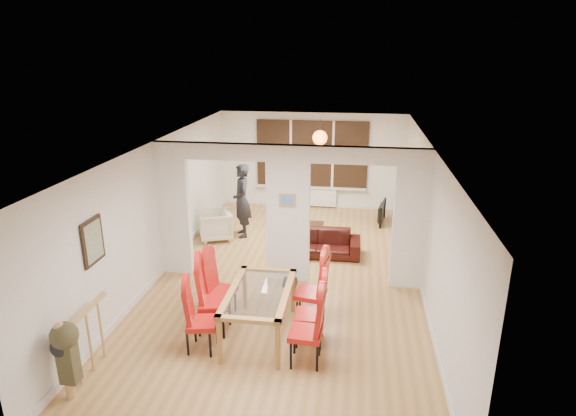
% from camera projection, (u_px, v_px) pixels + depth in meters
% --- Properties ---
extents(floor, '(5.00, 9.00, 0.01)m').
position_uv_depth(floor, '(288.00, 278.00, 9.28)').
color(floor, '#AF7F46').
rests_on(floor, ground).
extents(room_walls, '(5.00, 9.00, 2.60)m').
position_uv_depth(room_walls, '(288.00, 215.00, 8.87)').
color(room_walls, silver).
rests_on(room_walls, floor).
extents(divider_wall, '(5.00, 0.18, 2.60)m').
position_uv_depth(divider_wall, '(288.00, 215.00, 8.87)').
color(divider_wall, white).
rests_on(divider_wall, floor).
extents(bay_window_blinds, '(3.00, 0.08, 1.80)m').
position_uv_depth(bay_window_blinds, '(312.00, 154.00, 12.97)').
color(bay_window_blinds, black).
rests_on(bay_window_blinds, room_walls).
extents(radiator, '(1.40, 0.08, 0.50)m').
position_uv_depth(radiator, '(311.00, 197.00, 13.31)').
color(radiator, white).
rests_on(radiator, floor).
extents(pendant_light, '(0.36, 0.36, 0.36)m').
position_uv_depth(pendant_light, '(320.00, 138.00, 11.66)').
color(pendant_light, orange).
rests_on(pendant_light, room_walls).
extents(stair_newel, '(0.40, 1.20, 1.10)m').
position_uv_depth(stair_newel, '(87.00, 338.00, 6.41)').
color(stair_newel, tan).
rests_on(stair_newel, floor).
extents(wall_poster, '(0.04, 0.52, 0.67)m').
position_uv_depth(wall_poster, '(93.00, 241.00, 6.86)').
color(wall_poster, gray).
rests_on(wall_poster, room_walls).
extents(pillar_photo, '(0.30, 0.03, 0.25)m').
position_uv_depth(pillar_photo, '(287.00, 201.00, 8.68)').
color(pillar_photo, '#4C8CD8').
rests_on(pillar_photo, divider_wall).
extents(dining_table, '(0.92, 1.64, 0.77)m').
position_uv_depth(dining_table, '(259.00, 313.00, 7.31)').
color(dining_table, '#AA793E').
rests_on(dining_table, floor).
extents(dining_chair_la, '(0.49, 0.49, 1.04)m').
position_uv_depth(dining_chair_la, '(201.00, 318.00, 6.93)').
color(dining_chair_la, '#B31612').
rests_on(dining_chair_la, floor).
extents(dining_chair_lb, '(0.55, 0.55, 1.15)m').
position_uv_depth(dining_chair_lb, '(214.00, 298.00, 7.38)').
color(dining_chair_lb, '#B31612').
rests_on(dining_chair_lb, floor).
extents(dining_chair_lc, '(0.49, 0.49, 1.07)m').
position_uv_depth(dining_chair_lc, '(221.00, 287.00, 7.81)').
color(dining_chair_lc, '#B31612').
rests_on(dining_chair_lc, floor).
extents(dining_chair_ra, '(0.47, 0.47, 1.10)m').
position_uv_depth(dining_chair_ra, '(306.00, 328.00, 6.63)').
color(dining_chair_ra, '#B31612').
rests_on(dining_chair_ra, floor).
extents(dining_chair_rb, '(0.44, 0.44, 1.07)m').
position_uv_depth(dining_chair_rb, '(310.00, 311.00, 7.09)').
color(dining_chair_rb, '#B31612').
rests_on(dining_chair_rb, floor).
extents(dining_chair_rc, '(0.53, 0.53, 1.15)m').
position_uv_depth(dining_chair_rc, '(310.00, 288.00, 7.67)').
color(dining_chair_rc, '#B31612').
rests_on(dining_chair_rc, floor).
extents(sofa, '(1.83, 0.73, 0.53)m').
position_uv_depth(sofa, '(317.00, 243.00, 10.27)').
color(sofa, black).
rests_on(sofa, floor).
extents(armchair, '(0.93, 0.94, 0.67)m').
position_uv_depth(armchair, '(216.00, 225.00, 11.10)').
color(armchair, beige).
rests_on(armchair, floor).
extents(person, '(0.74, 0.63, 1.73)m').
position_uv_depth(person, '(242.00, 201.00, 11.12)').
color(person, black).
rests_on(person, floor).
extents(television, '(0.93, 0.27, 0.53)m').
position_uv_depth(television, '(379.00, 212.00, 12.16)').
color(television, black).
rests_on(television, floor).
extents(coffee_table, '(0.92, 0.52, 0.20)m').
position_uv_depth(coffee_table, '(305.00, 227.00, 11.61)').
color(coffee_table, '#311D11').
rests_on(coffee_table, floor).
extents(bottle, '(0.07, 0.07, 0.29)m').
position_uv_depth(bottle, '(301.00, 218.00, 11.50)').
color(bottle, '#143F19').
rests_on(bottle, coffee_table).
extents(bowl, '(0.20, 0.20, 0.05)m').
position_uv_depth(bowl, '(302.00, 223.00, 11.55)').
color(bowl, '#311D11').
rests_on(bowl, coffee_table).
extents(shoes, '(0.24, 0.26, 0.10)m').
position_uv_depth(shoes, '(290.00, 283.00, 8.98)').
color(shoes, black).
rests_on(shoes, floor).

